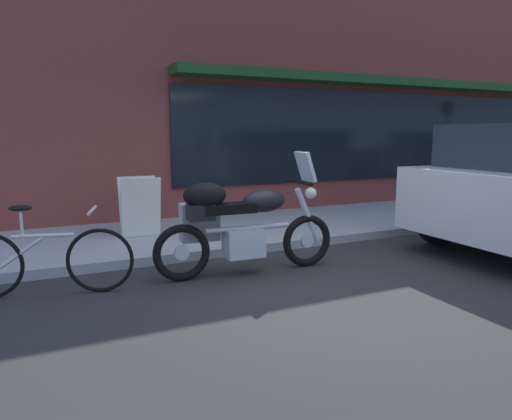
{
  "coord_description": "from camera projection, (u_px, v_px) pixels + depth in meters",
  "views": [
    {
      "loc": [
        -2.53,
        -4.31,
        1.6
      ],
      "look_at": [
        -0.22,
        0.6,
        0.7
      ],
      "focal_mm": 32.36,
      "sensor_mm": 36.0,
      "label": 1
    }
  ],
  "objects": [
    {
      "name": "parked_bicycle",
      "position": [
        44.0,
        260.0,
        4.57
      ],
      "size": [
        1.67,
        0.58,
        0.92
      ],
      "color": "black",
      "rests_on": "ground_plane"
    },
    {
      "name": "touring_motorcycle",
      "position": [
        236.0,
        223.0,
        5.24
      ],
      "size": [
        2.18,
        0.74,
        1.4
      ],
      "color": "black",
      "rests_on": "ground_plane"
    },
    {
      "name": "ground_plane",
      "position": [
        297.0,
        278.0,
        5.18
      ],
      "size": [
        80.0,
        80.0,
        0.0
      ],
      "primitive_type": "plane",
      "color": "#2D2D2D"
    },
    {
      "name": "sandwich_board_sign",
      "position": [
        140.0,
        207.0,
        6.7
      ],
      "size": [
        0.55,
        0.4,
        0.86
      ],
      "color": "silver",
      "rests_on": "sidewalk_curb"
    },
    {
      "name": "storefront_building",
      "position": [
        497.0,
        84.0,
        11.39
      ],
      "size": [
        23.71,
        0.9,
        5.75
      ],
      "color": "brown",
      "rests_on": "ground_plane"
    }
  ]
}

